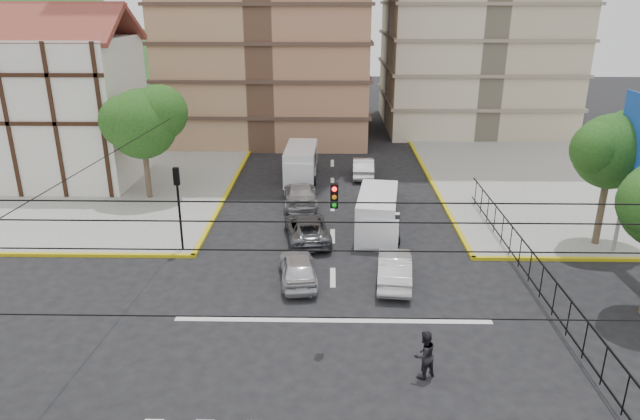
{
  "coord_description": "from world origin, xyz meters",
  "views": [
    {
      "loc": [
        -0.14,
        -19.15,
        12.36
      ],
      "look_at": [
        -0.57,
        3.39,
        4.0
      ],
      "focal_mm": 32.0,
      "sensor_mm": 36.0,
      "label": 1
    }
  ],
  "objects_px": {
    "car_white_front_right": "(394,268)",
    "pedestrian_crosswalk": "(424,355)",
    "van_right_lane": "(378,216)",
    "car_silver_front_left": "(298,268)",
    "traffic_light_nw": "(178,195)",
    "van_left_lane": "(301,165)"
  },
  "relations": [
    {
      "from": "van_left_lane",
      "to": "traffic_light_nw",
      "type": "bearing_deg",
      "value": -112.11
    },
    {
      "from": "van_left_lane",
      "to": "car_white_front_right",
      "type": "distance_m",
      "value": 16.62
    },
    {
      "from": "van_left_lane",
      "to": "car_white_front_right",
      "type": "relative_size",
      "value": 1.26
    },
    {
      "from": "van_right_lane",
      "to": "car_silver_front_left",
      "type": "height_order",
      "value": "van_right_lane"
    },
    {
      "from": "van_right_lane",
      "to": "pedestrian_crosswalk",
      "type": "xyz_separation_m",
      "value": [
        0.65,
        -12.67,
        -0.25
      ]
    },
    {
      "from": "van_right_lane",
      "to": "van_left_lane",
      "type": "height_order",
      "value": "van_left_lane"
    },
    {
      "from": "van_right_lane",
      "to": "car_white_front_right",
      "type": "height_order",
      "value": "van_right_lane"
    },
    {
      "from": "car_silver_front_left",
      "to": "car_white_front_right",
      "type": "bearing_deg",
      "value": 172.34
    },
    {
      "from": "van_left_lane",
      "to": "car_white_front_right",
      "type": "xyz_separation_m",
      "value": [
        5.13,
        -15.81,
        -0.47
      ]
    },
    {
      "from": "van_right_lane",
      "to": "van_left_lane",
      "type": "relative_size",
      "value": 1.01
    },
    {
      "from": "car_silver_front_left",
      "to": "car_white_front_right",
      "type": "relative_size",
      "value": 0.95
    },
    {
      "from": "traffic_light_nw",
      "to": "car_white_front_right",
      "type": "height_order",
      "value": "traffic_light_nw"
    },
    {
      "from": "car_silver_front_left",
      "to": "van_right_lane",
      "type": "bearing_deg",
      "value": -133.69
    },
    {
      "from": "van_left_lane",
      "to": "car_silver_front_left",
      "type": "bearing_deg",
      "value": -86.07
    },
    {
      "from": "car_silver_front_left",
      "to": "car_white_front_right",
      "type": "height_order",
      "value": "car_white_front_right"
    },
    {
      "from": "traffic_light_nw",
      "to": "van_left_lane",
      "type": "xyz_separation_m",
      "value": [
        5.51,
        12.6,
        -1.94
      ]
    },
    {
      "from": "car_white_front_right",
      "to": "pedestrian_crosswalk",
      "type": "relative_size",
      "value": 2.4
    },
    {
      "from": "van_right_lane",
      "to": "pedestrian_crosswalk",
      "type": "bearing_deg",
      "value": -79.48
    },
    {
      "from": "van_right_lane",
      "to": "pedestrian_crosswalk",
      "type": "distance_m",
      "value": 12.69
    },
    {
      "from": "traffic_light_nw",
      "to": "van_right_lane",
      "type": "bearing_deg",
      "value": 13.16
    },
    {
      "from": "car_white_front_right",
      "to": "pedestrian_crosswalk",
      "type": "height_order",
      "value": "pedestrian_crosswalk"
    },
    {
      "from": "traffic_light_nw",
      "to": "car_silver_front_left",
      "type": "xyz_separation_m",
      "value": [
        6.18,
        -3.2,
        -2.42
      ]
    }
  ]
}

